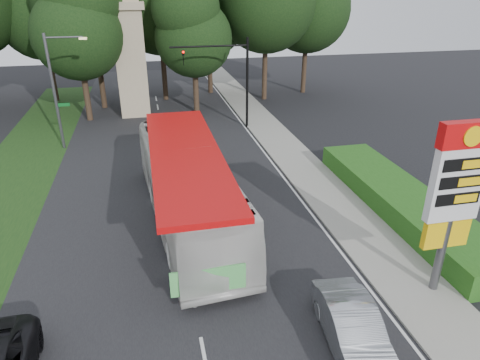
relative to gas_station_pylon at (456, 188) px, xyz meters
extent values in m
cube|color=black|center=(-9.20, 10.01, -4.44)|extent=(14.00, 80.00, 0.02)
cube|color=gray|center=(-0.70, 10.01, -4.39)|extent=(3.00, 80.00, 0.12)
cube|color=#193814|center=(-18.70, 16.01, -4.44)|extent=(5.00, 50.00, 0.02)
cube|color=#205416|center=(2.30, 6.01, -3.85)|extent=(3.00, 14.00, 1.20)
cylinder|color=#59595E|center=(0.00, 0.01, -2.85)|extent=(0.32, 0.32, 3.20)
cube|color=yellow|center=(0.00, 0.01, -1.85)|extent=(1.80, 0.25, 1.10)
cube|color=silver|center=(0.00, 0.01, 0.15)|extent=(2.00, 0.35, 2.80)
cube|color=#BE0A0B|center=(0.00, 0.01, 1.95)|extent=(2.10, 0.40, 0.90)
cylinder|color=yellow|center=(0.00, -0.21, 1.95)|extent=(0.70, 0.05, 0.70)
cube|color=black|center=(0.00, -0.18, 0.95)|extent=(1.70, 0.04, 0.45)
cube|color=black|center=(0.00, -0.18, 0.30)|extent=(1.70, 0.04, 0.45)
cube|color=black|center=(0.00, -0.18, -0.35)|extent=(1.70, 0.04, 0.45)
cylinder|color=black|center=(-2.20, 22.01, -0.85)|extent=(0.20, 0.20, 7.20)
cylinder|color=black|center=(-5.20, 22.01, 2.15)|extent=(6.00, 0.14, 0.14)
imported|color=black|center=(-7.20, 22.01, 1.90)|extent=(0.18, 0.22, 1.10)
sphere|color=#FF0C05|center=(-7.20, 21.86, 1.80)|extent=(0.18, 0.18, 0.18)
cylinder|color=#59595E|center=(-16.40, 20.01, -0.45)|extent=(0.20, 0.20, 8.00)
cylinder|color=#59595E|center=(-15.20, 20.01, 3.25)|extent=(2.40, 0.12, 0.12)
cube|color=#FFE599|center=(-14.00, 20.01, 3.15)|extent=(0.50, 0.22, 0.14)
cube|color=#0C591E|center=(-15.95, 20.01, -1.25)|extent=(0.85, 0.04, 0.22)
cube|color=#0C591E|center=(-16.40, 20.46, -1.55)|extent=(0.04, 0.85, 0.22)
cube|color=tan|center=(-11.20, 28.01, 0.05)|extent=(2.50, 2.50, 9.00)
cube|color=tan|center=(-11.20, 28.01, 4.85)|extent=(3.00, 3.00, 0.60)
cylinder|color=#2D2116|center=(-19.20, 35.01, -1.75)|extent=(0.50, 0.50, 5.40)
sphere|color=black|center=(-19.20, 35.01, 3.80)|extent=(8.40, 8.40, 8.40)
cylinder|color=#2D2116|center=(-14.20, 31.01, -1.21)|extent=(0.50, 0.50, 6.48)
cylinder|color=#2D2116|center=(-8.20, 33.01, -1.48)|extent=(0.50, 0.50, 5.94)
sphere|color=black|center=(-8.20, 33.01, 4.63)|extent=(9.24, 9.24, 9.24)
cylinder|color=#2D2116|center=(-3.20, 35.01, -1.84)|extent=(0.50, 0.50, 5.22)
sphere|color=black|center=(-3.20, 35.01, 3.53)|extent=(8.12, 8.12, 8.12)
cylinder|color=#2D2116|center=(1.80, 31.01, -1.39)|extent=(0.50, 0.50, 6.12)
sphere|color=black|center=(1.80, 31.01, 4.90)|extent=(9.52, 9.52, 9.52)
cylinder|color=#2D2116|center=(6.80, 33.01, -1.66)|extent=(0.50, 0.50, 5.58)
sphere|color=black|center=(6.80, 33.01, 4.08)|extent=(8.68, 8.68, 8.68)
cylinder|color=#2D2116|center=(-15.20, 27.01, -2.11)|extent=(0.50, 0.50, 4.68)
sphere|color=black|center=(-15.20, 27.01, 2.70)|extent=(7.28, 7.28, 7.28)
sphere|color=black|center=(-15.20, 27.01, 5.30)|extent=(6.24, 6.24, 6.24)
cylinder|color=#2D2116|center=(-5.70, 27.51, -2.29)|extent=(0.50, 0.50, 4.32)
sphere|color=black|center=(-5.70, 27.51, 2.15)|extent=(6.72, 6.72, 6.72)
sphere|color=black|center=(-5.70, 27.51, 4.55)|extent=(5.76, 5.76, 5.76)
imported|color=white|center=(-8.70, 7.44, -2.55)|extent=(4.31, 13.83, 3.79)
imported|color=#A3A6AA|center=(-4.41, -1.94, -3.70)|extent=(2.03, 4.68, 1.50)
camera|label=1|loc=(-10.29, -11.43, 6.45)|focal=32.00mm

